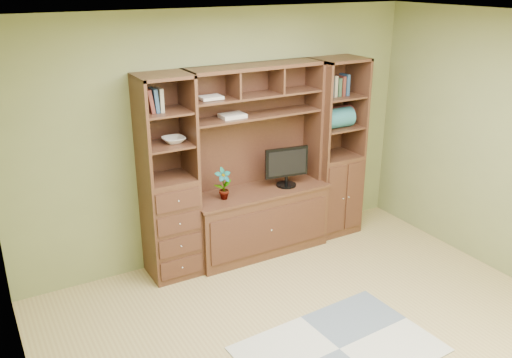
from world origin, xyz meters
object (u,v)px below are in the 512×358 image
left_tower (168,180)px  right_tower (335,148)px  center_hutch (260,164)px  monitor (287,160)px

left_tower → right_tower: (2.02, 0.00, 0.00)m
center_hutch → left_tower: (-1.00, 0.04, 0.00)m
monitor → center_hutch: bearing=-178.0°
center_hutch → left_tower: same height
center_hutch → right_tower: size_ratio=1.00×
center_hutch → monitor: bearing=-6.3°
center_hutch → monitor: size_ratio=3.42×
left_tower → right_tower: same height
left_tower → monitor: size_ratio=3.42×
right_tower → monitor: size_ratio=3.42×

